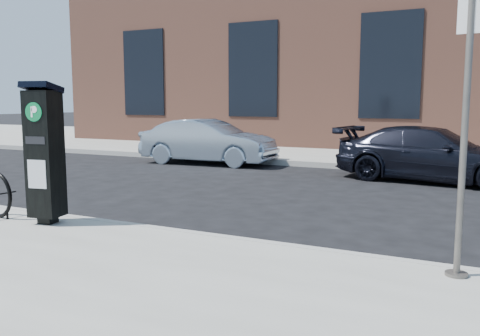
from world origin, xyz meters
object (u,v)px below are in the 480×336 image
Objects in this scene: parking_kiosk at (45,152)px; sign_pole at (464,140)px; car_dark at (432,154)px; car_silver at (208,142)px.

sign_pole reaches higher than parking_kiosk.
parking_kiosk is 0.45× the size of car_dark.
parking_kiosk is at bearing -169.28° from car_silver.
sign_pole is 7.21m from car_dark.
parking_kiosk is 8.46m from car_dark.
car_silver is (-1.96, 7.88, -0.49)m from parking_kiosk.
sign_pole is 0.62× the size of car_dark.
car_silver is at bearing 94.49° from parking_kiosk.
car_dark is (-0.95, 7.10, -0.85)m from sign_pole.
sign_pole is at bearing -165.36° from car_dark.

